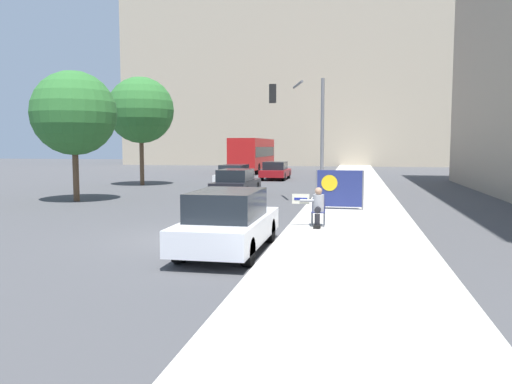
# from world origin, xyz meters

# --- Properties ---
(ground_plane) EXTENTS (160.00, 160.00, 0.00)m
(ground_plane) POSITION_xyz_m (0.00, 0.00, 0.00)
(ground_plane) COLOR #444447
(sidewalk_curb) EXTENTS (3.90, 90.00, 0.17)m
(sidewalk_curb) POSITION_xyz_m (4.16, 15.00, 0.09)
(sidewalk_curb) COLOR #B7B2A8
(sidewalk_curb) RESTS_ON ground_plane
(building_backdrop_far) EXTENTS (52.00, 12.00, 28.33)m
(building_backdrop_far) POSITION_xyz_m (-2.00, 57.99, 14.17)
(building_backdrop_far) COLOR tan
(building_backdrop_far) RESTS_ON ground_plane
(seated_protester) EXTENTS (0.99, 0.77, 1.18)m
(seated_protester) POSITION_xyz_m (3.10, 1.76, 0.80)
(seated_protester) COLOR #474C56
(seated_protester) RESTS_ON sidewalk_curb
(protest_banner) EXTENTS (1.82, 0.06, 1.51)m
(protest_banner) POSITION_xyz_m (3.61, 6.06, 0.97)
(protest_banner) COLOR slate
(protest_banner) RESTS_ON sidewalk_curb
(traffic_light_pole) EXTENTS (2.50, 2.26, 5.53)m
(traffic_light_pole) POSITION_xyz_m (1.83, 9.84, 3.88)
(traffic_light_pole) COLOR slate
(traffic_light_pole) RESTS_ON sidewalk_curb
(parked_car_curbside) EXTENTS (1.78, 4.50, 1.53)m
(parked_car_curbside) POSITION_xyz_m (1.18, -1.55, 0.76)
(parked_car_curbside) COLOR silver
(parked_car_curbside) RESTS_ON ground_plane
(car_on_road_nearest) EXTENTS (1.79, 4.50, 1.39)m
(car_on_road_nearest) POSITION_xyz_m (-1.95, 12.22, 0.70)
(car_on_road_nearest) COLOR black
(car_on_road_nearest) RESTS_ON ground_plane
(car_on_road_midblock) EXTENTS (1.80, 4.67, 1.36)m
(car_on_road_midblock) POSITION_xyz_m (-3.80, 19.44, 0.69)
(car_on_road_midblock) COLOR white
(car_on_road_midblock) RESTS_ON ground_plane
(car_on_road_distant) EXTENTS (1.89, 4.52, 1.40)m
(car_on_road_distant) POSITION_xyz_m (-1.90, 25.14, 0.70)
(car_on_road_distant) COLOR maroon
(car_on_road_distant) RESTS_ON ground_plane
(city_bus_on_road) EXTENTS (2.59, 10.49, 3.33)m
(city_bus_on_road) POSITION_xyz_m (-5.78, 35.11, 1.91)
(city_bus_on_road) COLOR red
(city_bus_on_road) RESTS_ON ground_plane
(street_tree_near_curb) EXTENTS (3.92, 3.92, 6.09)m
(street_tree_near_curb) POSITION_xyz_m (-8.73, 8.09, 4.12)
(street_tree_near_curb) COLOR brown
(street_tree_near_curb) RESTS_ON ground_plane
(street_tree_midblock) EXTENTS (4.35, 4.35, 7.14)m
(street_tree_midblock) POSITION_xyz_m (-9.76, 17.82, 4.96)
(street_tree_midblock) COLOR brown
(street_tree_midblock) RESTS_ON ground_plane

